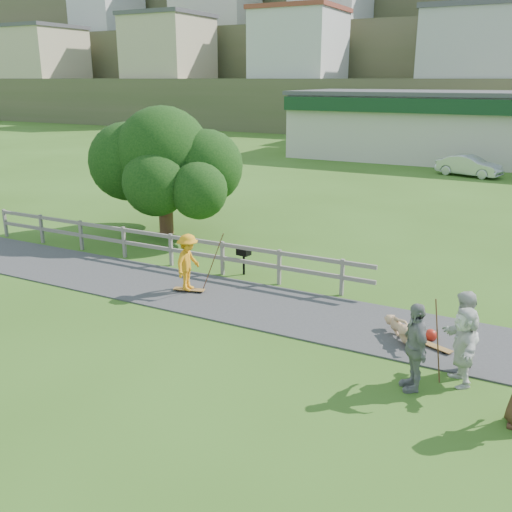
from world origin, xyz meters
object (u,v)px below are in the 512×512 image
at_px(skater_fallen, 403,331).
at_px(bbq, 244,262).
at_px(spectator_d, 463,346).
at_px(car_silver, 469,166).
at_px(tree, 164,177).
at_px(spectator_a, 462,333).
at_px(skater_rider, 188,266).
at_px(spectator_b, 415,347).

bearing_deg(skater_fallen, bbq, 118.19).
distance_m(spectator_d, car_silver, 27.72).
bearing_deg(tree, spectator_d, -29.15).
height_order(skater_fallen, spectator_a, spectator_a).
bearing_deg(bbq, skater_fallen, -16.78).
height_order(car_silver, tree, tree).
bearing_deg(skater_fallen, spectator_d, -79.90).
xyz_separation_m(skater_rider, tree, (-4.57, 5.19, 1.47)).
height_order(spectator_b, spectator_d, spectator_b).
bearing_deg(spectator_b, spectator_a, 116.25).
bearing_deg(tree, spectator_a, -27.88).
bearing_deg(car_silver, skater_rider, -174.14).
height_order(spectator_b, bbq, spectator_b).
height_order(spectator_a, tree, tree).
xyz_separation_m(spectator_b, bbq, (-6.39, 4.61, -0.50)).
bearing_deg(skater_fallen, tree, 115.24).
height_order(skater_rider, spectator_d, skater_rider).
bearing_deg(skater_fallen, spectator_a, -71.96).
distance_m(car_silver, bbq, 23.83).
bearing_deg(car_silver, bbq, -173.44).
distance_m(spectator_b, bbq, 7.90).
height_order(spectator_b, car_silver, spectator_b).
height_order(skater_fallen, spectator_d, spectator_d).
bearing_deg(bbq, spectator_d, -21.22).
bearing_deg(bbq, spectator_b, -28.53).
xyz_separation_m(skater_fallen, car_silver, (-2.12, 26.10, 0.39)).
distance_m(skater_fallen, spectator_a, 1.84).
bearing_deg(spectator_b, bbq, -155.57).
relative_size(skater_rider, tree, 0.28).
relative_size(skater_rider, bbq, 1.94).
bearing_deg(tree, car_silver, 66.78).
height_order(spectator_d, tree, tree).
relative_size(skater_rider, spectator_a, 0.91).
relative_size(skater_rider, spectator_d, 1.00).
bearing_deg(spectator_d, skater_fallen, -157.25).
height_order(skater_fallen, tree, tree).
bearing_deg(spectator_d, skater_rider, -127.66).
distance_m(tree, bbq, 6.32).
distance_m(skater_fallen, bbq, 6.25).
xyz_separation_m(spectator_a, car_silver, (-3.55, 27.07, -0.25)).
distance_m(skater_rider, skater_fallen, 6.39).
height_order(spectator_d, bbq, spectator_d).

